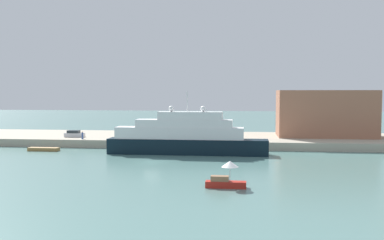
# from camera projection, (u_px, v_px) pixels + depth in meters

# --- Properties ---
(ground) EXTENTS (400.00, 400.00, 0.00)m
(ground) POSITION_uv_depth(u_px,v_px,m) (152.00, 162.00, 69.14)
(ground) COLOR slate
(quay_dock) EXTENTS (110.00, 22.51, 1.60)m
(quay_dock) POSITION_uv_depth(u_px,v_px,m) (178.00, 139.00, 96.10)
(quay_dock) COLOR #ADA38E
(quay_dock) RESTS_ON ground
(large_yacht) EXTENTS (28.94, 3.67, 11.39)m
(large_yacht) POSITION_uv_depth(u_px,v_px,m) (185.00, 137.00, 78.02)
(large_yacht) COLOR black
(large_yacht) RESTS_ON ground
(small_motorboat) EXTENTS (4.74, 2.00, 3.16)m
(small_motorboat) POSITION_uv_depth(u_px,v_px,m) (226.00, 177.00, 50.40)
(small_motorboat) COLOR #B22319
(small_motorboat) RESTS_ON ground
(work_barge) EXTENTS (5.87, 1.58, 0.65)m
(work_barge) POSITION_uv_depth(u_px,v_px,m) (44.00, 149.00, 82.60)
(work_barge) COLOR olive
(work_barge) RESTS_ON ground
(harbor_building) EXTENTS (20.38, 10.62, 10.05)m
(harbor_building) POSITION_uv_depth(u_px,v_px,m) (325.00, 113.00, 93.92)
(harbor_building) COLOR #9E664C
(harbor_building) RESTS_ON quay_dock
(parked_car) EXTENTS (4.14, 1.73, 1.45)m
(parked_car) POSITION_uv_depth(u_px,v_px,m) (74.00, 134.00, 92.93)
(parked_car) COLOR silver
(parked_car) RESTS_ON quay_dock
(person_figure) EXTENTS (0.36, 0.36, 1.58)m
(person_figure) POSITION_uv_depth(u_px,v_px,m) (82.00, 135.00, 88.82)
(person_figure) COLOR #334C8C
(person_figure) RESTS_ON quay_dock
(mooring_bollard) EXTENTS (0.42, 0.42, 0.82)m
(mooring_bollard) POSITION_uv_depth(u_px,v_px,m) (153.00, 138.00, 86.93)
(mooring_bollard) COLOR black
(mooring_bollard) RESTS_ON quay_dock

